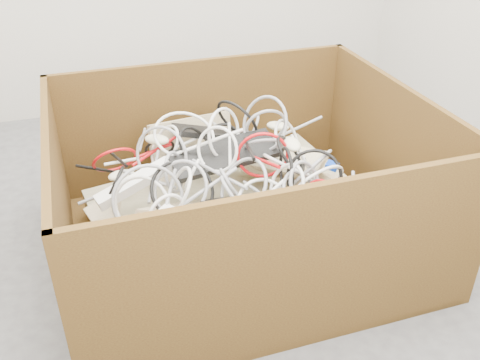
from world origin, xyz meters
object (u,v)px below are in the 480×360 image
object	(u,v)px
power_strip_left	(134,183)
power_strip_right	(198,227)
vga_plug	(332,166)
cardboard_box	(237,217)

from	to	relation	value
power_strip_left	power_strip_right	world-z (taller)	power_strip_left
power_strip_left	vga_plug	xyz separation A→B (m)	(0.71, -0.11, 0.00)
power_strip_left	power_strip_right	xyz separation A→B (m)	(0.16, -0.29, -0.02)
power_strip_left	vga_plug	world-z (taller)	power_strip_left
cardboard_box	vga_plug	size ratio (longest dim) A/B	29.43
cardboard_box	power_strip_left	size ratio (longest dim) A/B	4.62
cardboard_box	power_strip_right	bearing A→B (deg)	-127.63
power_strip_right	vga_plug	size ratio (longest dim) A/B	6.05
vga_plug	cardboard_box	bearing A→B (deg)	-152.48
power_strip_left	vga_plug	distance (m)	0.72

